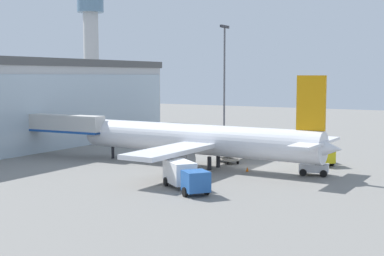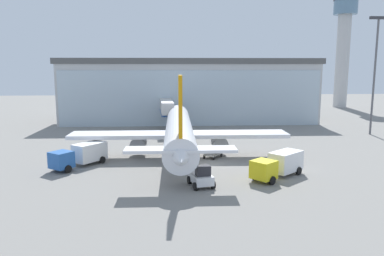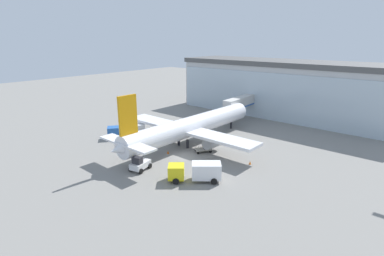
# 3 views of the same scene
# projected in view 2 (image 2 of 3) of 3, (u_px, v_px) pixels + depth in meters

# --- Properties ---
(ground) EXTENTS (240.00, 240.00, 0.00)m
(ground) POSITION_uv_depth(u_px,v_px,m) (207.00, 164.00, 46.67)
(ground) COLOR gray
(terminal_building) EXTENTS (55.83, 16.22, 13.85)m
(terminal_building) POSITION_uv_depth(u_px,v_px,m) (189.00, 90.00, 83.77)
(terminal_building) COLOR #B8B8B8
(terminal_building) RESTS_ON ground
(jet_bridge) EXTENTS (2.92, 14.80, 5.81)m
(jet_bridge) POSITION_uv_depth(u_px,v_px,m) (166.00, 107.00, 72.21)
(jet_bridge) COLOR beige
(jet_bridge) RESTS_ON ground
(control_tower) EXTENTS (7.11, 7.11, 31.96)m
(control_tower) POSITION_uv_depth(u_px,v_px,m) (343.00, 43.00, 111.33)
(control_tower) COLOR #B5B5B5
(control_tower) RESTS_ON ground
(apron_light_mast) EXTENTS (3.20, 0.40, 20.68)m
(apron_light_mast) POSITION_uv_depth(u_px,v_px,m) (375.00, 67.00, 65.80)
(apron_light_mast) COLOR #59595E
(apron_light_mast) RESTS_ON ground
(airplane) EXTENTS (29.06, 35.64, 11.24)m
(airplane) POSITION_uv_depth(u_px,v_px,m) (179.00, 131.00, 51.03)
(airplane) COLOR silver
(airplane) RESTS_ON ground
(catering_truck) EXTENTS (6.20, 7.12, 2.65)m
(catering_truck) POSITION_uv_depth(u_px,v_px,m) (81.00, 154.00, 45.60)
(catering_truck) COLOR #2659A5
(catering_truck) RESTS_ON ground
(fuel_truck) EXTENTS (7.00, 6.39, 2.65)m
(fuel_truck) POSITION_uv_depth(u_px,v_px,m) (279.00, 164.00, 41.09)
(fuel_truck) COLOR yellow
(fuel_truck) RESTS_ON ground
(baggage_cart) EXTENTS (2.89, 3.22, 1.50)m
(baggage_cart) POSITION_uv_depth(u_px,v_px,m) (213.00, 154.00, 50.07)
(baggage_cart) COLOR #9E998C
(baggage_cart) RESTS_ON ground
(pushback_tug) EXTENTS (2.76, 3.51, 2.30)m
(pushback_tug) POSITION_uv_depth(u_px,v_px,m) (201.00, 177.00, 37.89)
(pushback_tug) COLOR silver
(pushback_tug) RESTS_ON ground
(safety_cone_nose) EXTENTS (0.36, 0.36, 0.55)m
(safety_cone_nose) POSITION_uv_depth(u_px,v_px,m) (183.00, 165.00, 45.41)
(safety_cone_nose) COLOR orange
(safety_cone_nose) RESTS_ON ground
(safety_cone_wingtip) EXTENTS (0.36, 0.36, 0.55)m
(safety_cone_wingtip) POSITION_uv_depth(u_px,v_px,m) (278.00, 154.00, 51.23)
(safety_cone_wingtip) COLOR orange
(safety_cone_wingtip) RESTS_ON ground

